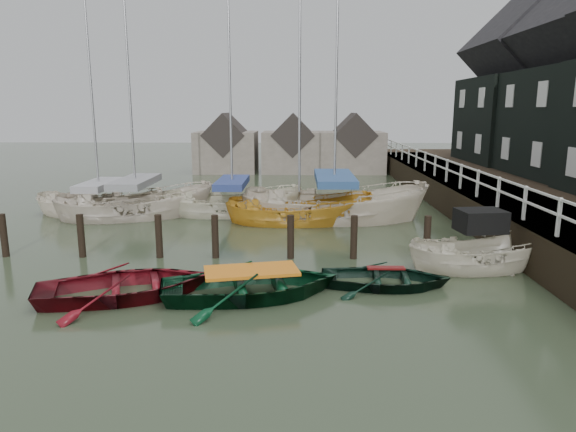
{
  "coord_description": "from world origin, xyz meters",
  "views": [
    {
      "loc": [
        1.45,
        -12.75,
        4.67
      ],
      "look_at": [
        1.12,
        2.88,
        1.4
      ],
      "focal_mm": 32.0,
      "sensor_mm": 36.0,
      "label": 1
    }
  ],
  "objects_px": {
    "motorboat": "(479,267)",
    "sailboat_d": "(334,219)",
    "sailboat_b": "(233,213)",
    "sailboat_a": "(137,215)",
    "sailboat_c": "(299,222)",
    "rowboat_dkgreen": "(385,286)",
    "rowboat_green": "(252,296)",
    "sailboat_e": "(101,213)",
    "rowboat_red": "(128,297)"
  },
  "relations": [
    {
      "from": "sailboat_a",
      "to": "sailboat_d",
      "type": "distance_m",
      "value": 8.65
    },
    {
      "from": "sailboat_c",
      "to": "sailboat_e",
      "type": "relative_size",
      "value": 1.07
    },
    {
      "from": "motorboat",
      "to": "sailboat_e",
      "type": "xyz_separation_m",
      "value": [
        -14.27,
        7.8,
        -0.03
      ]
    },
    {
      "from": "rowboat_green",
      "to": "sailboat_d",
      "type": "distance_m",
      "value": 9.61
    },
    {
      "from": "sailboat_b",
      "to": "sailboat_e",
      "type": "xyz_separation_m",
      "value": [
        -5.94,
        -0.21,
        -0.0
      ]
    },
    {
      "from": "sailboat_e",
      "to": "rowboat_green",
      "type": "bearing_deg",
      "value": -139.37
    },
    {
      "from": "sailboat_e",
      "to": "sailboat_d",
      "type": "bearing_deg",
      "value": -91.65
    },
    {
      "from": "sailboat_c",
      "to": "sailboat_b",
      "type": "bearing_deg",
      "value": 60.63
    },
    {
      "from": "rowboat_red",
      "to": "rowboat_dkgreen",
      "type": "relative_size",
      "value": 1.27
    },
    {
      "from": "rowboat_red",
      "to": "motorboat",
      "type": "bearing_deg",
      "value": -95.23
    },
    {
      "from": "rowboat_red",
      "to": "motorboat",
      "type": "xyz_separation_m",
      "value": [
        9.68,
        2.41,
        0.09
      ]
    },
    {
      "from": "rowboat_red",
      "to": "sailboat_a",
      "type": "distance_m",
      "value": 10.17
    },
    {
      "from": "rowboat_green",
      "to": "sailboat_c",
      "type": "height_order",
      "value": "sailboat_c"
    },
    {
      "from": "sailboat_a",
      "to": "rowboat_dkgreen",
      "type": "bearing_deg",
      "value": -152.71
    },
    {
      "from": "sailboat_e",
      "to": "sailboat_a",
      "type": "bearing_deg",
      "value": -100.34
    },
    {
      "from": "rowboat_green",
      "to": "sailboat_e",
      "type": "xyz_separation_m",
      "value": [
        -7.73,
        10.12,
        0.06
      ]
    },
    {
      "from": "sailboat_c",
      "to": "sailboat_d",
      "type": "xyz_separation_m",
      "value": [
        1.49,
        0.54,
        0.05
      ]
    },
    {
      "from": "rowboat_green",
      "to": "rowboat_dkgreen",
      "type": "xyz_separation_m",
      "value": [
        3.52,
        0.84,
        0.0
      ]
    },
    {
      "from": "sailboat_a",
      "to": "sailboat_c",
      "type": "height_order",
      "value": "sailboat_c"
    },
    {
      "from": "rowboat_red",
      "to": "rowboat_dkgreen",
      "type": "xyz_separation_m",
      "value": [
        6.67,
        0.93,
        0.0
      ]
    },
    {
      "from": "rowboat_dkgreen",
      "to": "sailboat_d",
      "type": "relative_size",
      "value": 0.26
    },
    {
      "from": "rowboat_green",
      "to": "sailboat_e",
      "type": "distance_m",
      "value": 12.73
    },
    {
      "from": "sailboat_e",
      "to": "sailboat_b",
      "type": "bearing_deg",
      "value": -84.72
    },
    {
      "from": "sailboat_a",
      "to": "rowboat_green",
      "type": "bearing_deg",
      "value": -168.12
    },
    {
      "from": "sailboat_b",
      "to": "rowboat_dkgreen",
      "type": "bearing_deg",
      "value": -154.03
    },
    {
      "from": "rowboat_red",
      "to": "sailboat_c",
      "type": "xyz_separation_m",
      "value": [
        4.35,
        8.78,
        0.01
      ]
    },
    {
      "from": "rowboat_red",
      "to": "sailboat_d",
      "type": "xyz_separation_m",
      "value": [
        5.85,
        9.32,
        0.06
      ]
    },
    {
      "from": "sailboat_a",
      "to": "motorboat",
      "type": "bearing_deg",
      "value": -140.21
    },
    {
      "from": "motorboat",
      "to": "rowboat_red",
      "type": "bearing_deg",
      "value": 95.52
    },
    {
      "from": "rowboat_red",
      "to": "sailboat_c",
      "type": "distance_m",
      "value": 9.8
    },
    {
      "from": "sailboat_b",
      "to": "sailboat_d",
      "type": "distance_m",
      "value": 4.62
    },
    {
      "from": "rowboat_green",
      "to": "rowboat_dkgreen",
      "type": "bearing_deg",
      "value": -89.21
    },
    {
      "from": "sailboat_a",
      "to": "sailboat_b",
      "type": "height_order",
      "value": "sailboat_b"
    },
    {
      "from": "rowboat_red",
      "to": "sailboat_a",
      "type": "bearing_deg",
      "value": -3.26
    },
    {
      "from": "sailboat_b",
      "to": "motorboat",
      "type": "bearing_deg",
      "value": -137.18
    },
    {
      "from": "rowboat_green",
      "to": "sailboat_b",
      "type": "xyz_separation_m",
      "value": [
        -1.79,
        10.33,
        0.07
      ]
    },
    {
      "from": "sailboat_d",
      "to": "sailboat_b",
      "type": "bearing_deg",
      "value": 77.47
    },
    {
      "from": "motorboat",
      "to": "sailboat_c",
      "type": "distance_m",
      "value": 8.3
    },
    {
      "from": "rowboat_dkgreen",
      "to": "motorboat",
      "type": "bearing_deg",
      "value": -59.2
    },
    {
      "from": "rowboat_red",
      "to": "sailboat_d",
      "type": "bearing_deg",
      "value": -51.33
    },
    {
      "from": "rowboat_red",
      "to": "motorboat",
      "type": "relative_size",
      "value": 0.95
    },
    {
      "from": "rowboat_green",
      "to": "sailboat_b",
      "type": "distance_m",
      "value": 10.48
    },
    {
      "from": "rowboat_green",
      "to": "rowboat_dkgreen",
      "type": "relative_size",
      "value": 1.31
    },
    {
      "from": "motorboat",
      "to": "sailboat_d",
      "type": "distance_m",
      "value": 7.9
    },
    {
      "from": "rowboat_red",
      "to": "sailboat_e",
      "type": "distance_m",
      "value": 11.19
    },
    {
      "from": "rowboat_red",
      "to": "sailboat_e",
      "type": "bearing_deg",
      "value": 4.97
    },
    {
      "from": "rowboat_green",
      "to": "sailboat_b",
      "type": "bearing_deg",
      "value": -2.8
    },
    {
      "from": "rowboat_red",
      "to": "rowboat_green",
      "type": "bearing_deg",
      "value": -107.56
    },
    {
      "from": "rowboat_dkgreen",
      "to": "sailboat_e",
      "type": "distance_m",
      "value": 14.59
    },
    {
      "from": "rowboat_dkgreen",
      "to": "sailboat_a",
      "type": "bearing_deg",
      "value": 51.59
    }
  ]
}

